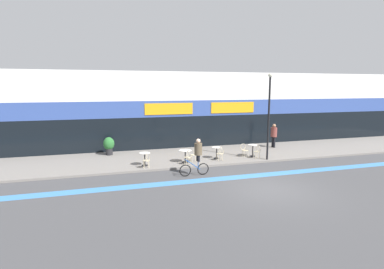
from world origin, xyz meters
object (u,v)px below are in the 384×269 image
(cafe_chair_1_side, at_px, (195,153))
(planter_pot, at_px, (109,145))
(cafe_chair_3_near, at_px, (257,151))
(lamp_post, at_px, (269,111))
(bistro_table_3, at_px, (253,148))
(cyclist_0, at_px, (197,154))
(bistro_table_2, at_px, (217,150))
(cafe_chair_3_side, at_px, (244,149))
(bistro_table_0, at_px, (145,157))
(pedestrian_near_end, at_px, (274,134))
(cafe_chair_1_near, at_px, (188,156))
(cafe_chair_2_near, at_px, (220,153))
(bistro_table_1, at_px, (185,154))
(cafe_chair_0_near, at_px, (146,159))

(cafe_chair_1_side, bearing_deg, planter_pot, -30.78)
(cafe_chair_3_near, bearing_deg, lamp_post, -138.45)
(bistro_table_3, distance_m, cyclist_0, 5.54)
(bistro_table_2, distance_m, planter_pot, 7.35)
(cafe_chair_1_side, xyz_separation_m, cafe_chair_3_side, (3.51, 0.30, 0.00))
(bistro_table_0, xyz_separation_m, cyclist_0, (2.50, -2.38, 0.49))
(cafe_chair_1_side, relative_size, pedestrian_near_end, 0.50)
(cafe_chair_1_near, relative_size, cafe_chair_2_near, 1.00)
(cafe_chair_1_near, distance_m, planter_pot, 6.04)
(cafe_chair_2_near, bearing_deg, cyclist_0, 135.23)
(cafe_chair_3_side, height_order, cyclist_0, cyclist_0)
(cyclist_0, bearing_deg, bistro_table_3, -150.94)
(cafe_chair_2_near, bearing_deg, bistro_table_1, 84.23)
(cafe_chair_1_side, bearing_deg, lamp_post, 173.45)
(cafe_chair_3_near, height_order, cyclist_0, cyclist_0)
(cafe_chair_0_near, height_order, cafe_chair_3_near, same)
(bistro_table_2, distance_m, cafe_chair_2_near, 0.63)
(cafe_chair_1_side, bearing_deg, cafe_chair_1_near, 48.24)
(cafe_chair_0_near, distance_m, planter_pot, 4.60)
(bistro_table_0, relative_size, cafe_chair_3_side, 0.86)
(cafe_chair_1_near, bearing_deg, planter_pot, 42.07)
(bistro_table_3, relative_size, planter_pot, 0.63)
(planter_pot, xyz_separation_m, pedestrian_near_end, (12.20, -0.85, 0.39))
(cafe_chair_1_near, bearing_deg, cyclist_0, 173.76)
(bistro_table_2, xyz_separation_m, cyclist_0, (-2.23, -2.90, 0.51))
(bistro_table_2, relative_size, cafe_chair_0_near, 0.82)
(cafe_chair_0_near, bearing_deg, cafe_chair_3_near, -89.52)
(cafe_chair_1_side, bearing_deg, cafe_chair_0_near, 16.11)
(cafe_chair_0_near, relative_size, cyclist_0, 0.45)
(bistro_table_2, relative_size, cyclist_0, 0.37)
(bistro_table_3, height_order, pedestrian_near_end, pedestrian_near_end)
(bistro_table_0, height_order, cafe_chair_3_side, cafe_chair_3_side)
(bistro_table_0, distance_m, bistro_table_1, 2.50)
(cafe_chair_2_near, distance_m, cyclist_0, 3.23)
(planter_pot, bearing_deg, cafe_chair_2_near, -28.46)
(bistro_table_0, bearing_deg, bistro_table_1, 2.30)
(cafe_chair_3_near, xyz_separation_m, cyclist_0, (-4.77, -2.16, 0.52))
(cafe_chair_1_side, height_order, cafe_chair_3_side, same)
(bistro_table_1, distance_m, lamp_post, 5.88)
(cafe_chair_2_near, xyz_separation_m, cafe_chair_3_near, (2.54, -0.11, 0.00))
(lamp_post, bearing_deg, cyclist_0, -162.00)
(cafe_chair_0_near, xyz_separation_m, planter_pot, (-1.98, 4.15, 0.18))
(bistro_table_0, xyz_separation_m, cafe_chair_3_side, (6.64, 0.40, -0.03))
(cafe_chair_1_side, height_order, pedestrian_near_end, pedestrian_near_end)
(bistro_table_1, xyz_separation_m, lamp_post, (5.23, -0.78, 2.58))
(bistro_table_3, height_order, cafe_chair_3_near, cafe_chair_3_near)
(planter_pot, distance_m, lamp_post, 10.85)
(bistro_table_1, distance_m, cafe_chair_3_side, 4.15)
(cafe_chair_1_side, relative_size, cafe_chair_3_near, 1.00)
(cafe_chair_0_near, bearing_deg, bistro_table_1, -76.45)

